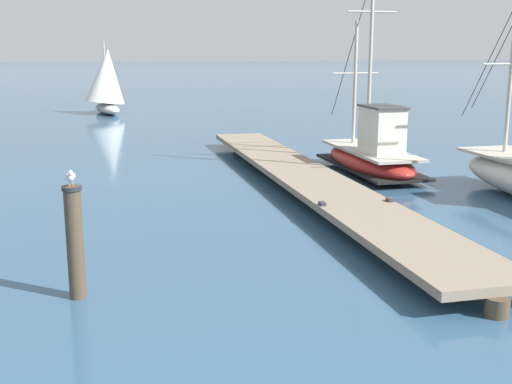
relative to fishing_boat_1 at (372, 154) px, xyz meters
name	(u,v)px	position (x,y,z in m)	size (l,w,h in m)	color
floating_dock	(306,177)	(-2.68, -1.78, -0.27)	(1.95, 18.00, 0.53)	gray
fishing_boat_1	(372,154)	(0.00, 0.00, 0.00)	(1.82, 6.05, 6.42)	#AD2823
mooring_piling	(75,241)	(-8.53, -8.45, 0.30)	(0.30, 0.30, 1.78)	#4C3D2D
perched_seagull	(71,176)	(-8.53, -8.44, 1.30)	(0.15, 0.38, 0.27)	gold
distant_sailboat	(107,81)	(-7.71, 21.37, 1.31)	(2.99, 4.73, 4.25)	silver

